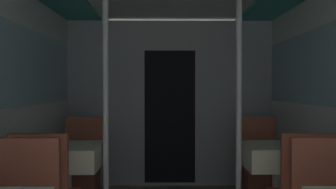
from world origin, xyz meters
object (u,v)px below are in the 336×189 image
at_px(support_pole_left_1, 106,110).
at_px(support_pole_right_1, 239,110).
at_px(dining_table_right_1, 277,159).
at_px(dining_table_left_1, 67,159).
at_px(chair_left_far_1, 81,179).
at_px(chair_right_far_1, 260,178).

bearing_deg(support_pole_left_1, support_pole_right_1, 0.00).
bearing_deg(dining_table_right_1, support_pole_left_1, 180.00).
height_order(dining_table_left_1, support_pole_right_1, support_pole_right_1).
bearing_deg(support_pole_right_1, chair_left_far_1, 158.98).
xyz_separation_m(chair_left_far_1, support_pole_left_1, (0.35, -0.59, 0.76)).
bearing_deg(chair_left_far_1, dining_table_right_1, 162.61).
bearing_deg(support_pole_right_1, support_pole_left_1, 180.00).
xyz_separation_m(support_pole_left_1, dining_table_right_1, (1.53, 0.00, -0.44)).
distance_m(support_pole_left_1, dining_table_right_1, 1.59).
bearing_deg(support_pole_left_1, dining_table_left_1, 180.00).
height_order(support_pole_left_1, chair_right_far_1, support_pole_left_1).
bearing_deg(dining_table_right_1, dining_table_left_1, 180.00).
distance_m(dining_table_left_1, support_pole_right_1, 1.59).
distance_m(dining_table_left_1, chair_left_far_1, 0.67).
bearing_deg(dining_table_left_1, chair_right_far_1, 17.39).
bearing_deg(support_pole_left_1, chair_left_far_1, 120.56).
bearing_deg(support_pole_left_1, dining_table_right_1, 0.00).
height_order(chair_left_far_1, dining_table_right_1, chair_left_far_1).
relative_size(chair_left_far_1, support_pole_left_1, 0.44).
distance_m(dining_table_right_1, support_pole_right_1, 0.56).
distance_m(chair_left_far_1, support_pole_left_1, 1.02).
height_order(chair_left_far_1, chair_right_far_1, same).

